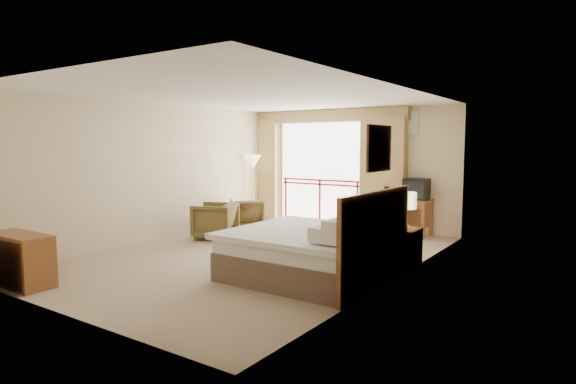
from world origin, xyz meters
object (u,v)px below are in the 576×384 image
Objects in this scene: nightstand at (404,248)px; tv at (416,189)px; bed at (314,251)px; side_table at (240,213)px; wastebasket at (369,231)px; armchair_near at (215,238)px; armchair_far at (247,229)px; dresser at (20,260)px; floor_lamp at (253,164)px; table_lamp at (406,201)px; desk at (403,206)px.

nightstand is 2.71m from tv.
bed is 3.66× the size of side_table.
nightstand is 2.33m from wastebasket.
armchair_far is at bearing 165.05° from armchair_near.
armchair_far is 0.70× the size of dresser.
wastebasket is 0.18× the size of floor_lamp.
table_lamp is 1.13× the size of tv.
tv is (0.30, -0.06, 0.38)m from desk.
nightstand is 2.08× the size of wastebasket.
armchair_far is at bearing -158.90° from desk.
table_lamp is at bearing 120.40° from armchair_far.
desk reaches higher than dresser.
table_lamp is 2.76m from desk.
tv is 0.29× the size of floor_lamp.
desk is at bearing 159.42° from armchair_far.
nightstand is at bearing -13.17° from side_table.
armchair_far reaches higher than wastebasket.
floor_lamp is at bearing 174.84° from wastebasket.
dresser reaches higher than nightstand.
nightstand is 0.57× the size of dresser.
dresser is at bearing -135.14° from table_lamp.
table_lamp is at bearing -12.51° from side_table.
tv is 0.65× the size of armchair_far.
tv reaches higher than bed.
side_table is at bearing 52.78° from armchair_far.
armchair_far is at bearing 142.55° from bed.
desk is 2.45× the size of tv.
nightstand is at bearing -24.45° from floor_lamp.
floor_lamp reaches higher than side_table.
tv reaches higher than table_lamp.
bed is at bearing 99.08° from armchair_far.
table_lamp is at bearing -23.94° from floor_lamp.
nightstand is at bearing 42.81° from dresser.
floor_lamp reaches higher than dresser.
dresser is (0.74, -5.99, -1.06)m from floor_lamp.
desk is at bearing 27.43° from side_table.
armchair_near is at bearing 54.86° from armchair_far.
armchair_far is at bearing 90.90° from dresser.
nightstand is 4.35m from armchair_far.
table_lamp is 4.27m from side_table.
floor_lamp is at bearing 154.61° from nightstand.
nightstand reaches higher than side_table.
armchair_far is 0.49m from side_table.
table_lamp is at bearing -51.28° from wastebasket.
floor_lamp is at bearing -103.03° from armchair_far.
side_table is 4.83m from dresser.
table_lamp reaches higher than dresser.
tv reaches higher than wastebasket.
nightstand is at bearing 55.49° from bed.
desk reaches higher than armchair_far.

